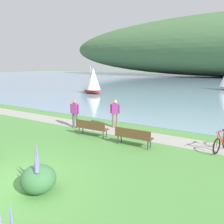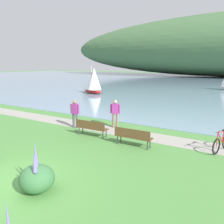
% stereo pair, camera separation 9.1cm
% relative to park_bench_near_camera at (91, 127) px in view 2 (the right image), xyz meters
% --- Properties ---
extents(ground_plane, '(200.00, 200.00, 0.00)m').
position_rel_park_bench_near_camera_xyz_m(ground_plane, '(0.75, -5.38, -0.52)').
color(ground_plane, '#518E42').
extents(bay_water, '(180.00, 80.00, 0.04)m').
position_rel_park_bench_near_camera_xyz_m(bay_water, '(0.75, 43.43, -0.50)').
color(bay_water, '#7A99B2').
rests_on(bay_water, ground).
extents(shoreline_path, '(60.00, 1.50, 0.01)m').
position_rel_park_bench_near_camera_xyz_m(shoreline_path, '(0.75, 1.53, -0.52)').
color(shoreline_path, '#A39E93').
rests_on(shoreline_path, ground).
extents(park_bench_near_camera, '(1.82, 0.55, 0.88)m').
position_rel_park_bench_near_camera_xyz_m(park_bench_near_camera, '(0.00, 0.00, 0.00)').
color(park_bench_near_camera, brown).
rests_on(park_bench_near_camera, ground).
extents(park_bench_further_along, '(1.81, 0.53, 0.88)m').
position_rel_park_bench_near_camera_xyz_m(park_bench_further_along, '(2.55, -0.20, 0.00)').
color(park_bench_further_along, brown).
rests_on(park_bench_further_along, ground).
extents(bicycle_leaning_near_bench, '(0.53, 1.72, 1.01)m').
position_rel_park_bench_near_camera_xyz_m(bicycle_leaning_near_bench, '(6.17, 1.29, -0.12)').
color(bicycle_leaning_near_bench, black).
rests_on(bicycle_leaning_near_bench, ground).
extents(person_at_shoreline, '(0.58, 0.34, 1.71)m').
position_rel_park_bench_near_camera_xyz_m(person_at_shoreline, '(0.22, 2.12, 0.46)').
color(person_at_shoreline, '#72604C').
rests_on(person_at_shoreline, ground).
extents(person_on_the_grass, '(0.61, 0.27, 1.71)m').
position_rel_park_bench_near_camera_xyz_m(person_on_the_grass, '(-1.84, 0.84, 0.46)').
color(person_on_the_grass, '#4C4C51').
rests_on(person_on_the_grass, ground).
extents(echium_bush_far_cluster, '(1.05, 1.05, 1.64)m').
position_rel_park_bench_near_camera_xyz_m(echium_bush_far_cluster, '(1.79, -5.19, -0.07)').
color(echium_bush_far_cluster, '#386B3D').
rests_on(echium_bush_far_cluster, ground).
extents(sailboat_mid_bay, '(3.15, 2.13, 3.58)m').
position_rel_park_bench_near_camera_xyz_m(sailboat_mid_bay, '(-10.08, 14.26, 1.20)').
color(sailboat_mid_bay, '#B22323').
rests_on(sailboat_mid_bay, bay_water).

